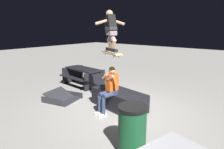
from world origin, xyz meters
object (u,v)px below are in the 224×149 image
Objects in this scene: ledge_box_main at (119,99)px; skateboard at (112,54)px; kicker_ramp at (63,98)px; person_sitting_on_ledge at (109,87)px; skater_airborne at (111,29)px; picnic_table_back at (83,74)px; trash_bin at (132,130)px.

skateboard is (-0.02, 0.38, 1.48)m from ledge_box_main.
kicker_ramp is (1.90, 0.72, -0.20)m from ledge_box_main.
skater_airborne reaches higher than person_sitting_on_ledge.
skateboard is at bearing 152.57° from picnic_table_back.
person_sitting_on_ledge is 2.04m from trash_bin.
trash_bin is (-3.52, 0.98, 0.43)m from kicker_ramp.
skater_airborne is at bearing -26.59° from skateboard.
skater_airborne reaches higher than trash_bin.
ledge_box_main is 0.69m from person_sitting_on_ledge.
trash_bin is (-1.61, 1.23, -0.28)m from person_sitting_on_ledge.
picnic_table_back is (0.84, -1.78, 0.43)m from kicker_ramp.
kicker_ramp is at bearing 11.15° from skater_airborne.
skateboard is 0.89× the size of skater_airborne.
trash_bin is at bearing 142.76° from person_sitting_on_ledge.
skater_airborne is at bearing -168.85° from kicker_ramp.
skater_airborne is 1.12× the size of trash_bin.
person_sitting_on_ledge is 0.98m from skateboard.
skateboard reaches higher than kicker_ramp.
ledge_box_main is at bearing -46.49° from trash_bin.
picnic_table_back is (2.74, -1.05, 0.23)m from ledge_box_main.
ledge_box_main is 1.53m from skateboard.
skater_airborne is 3.04m from kicker_ramp.
skater_airborne reaches higher than ledge_box_main.
skater_airborne is at bearing -74.06° from person_sitting_on_ledge.
kicker_ramp is 1.14× the size of trash_bin.
ledge_box_main is 1.80× the size of trash_bin.
ledge_box_main is at bearing -95.25° from skater_airborne.
kicker_ramp is 2.01m from picnic_table_back.
person_sitting_on_ledge is 3.15m from picnic_table_back.
skateboard is 3.35m from picnic_table_back.
ledge_box_main is at bearing -87.30° from skateboard.
picnic_table_back is at bearing -27.45° from skater_airborne.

